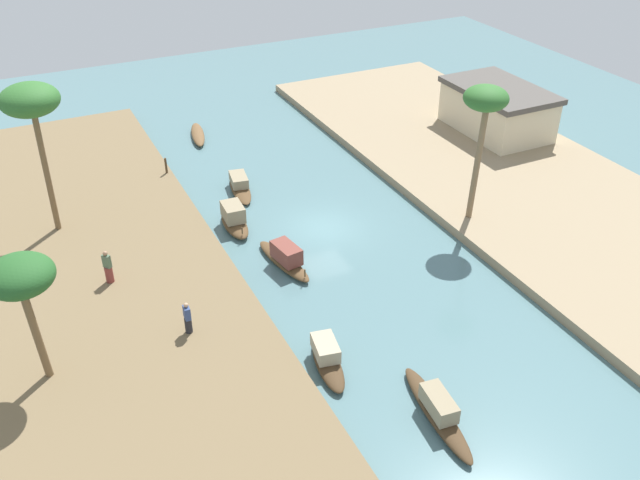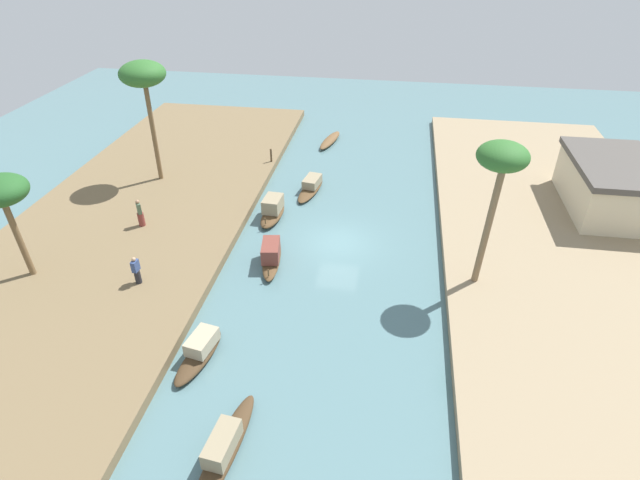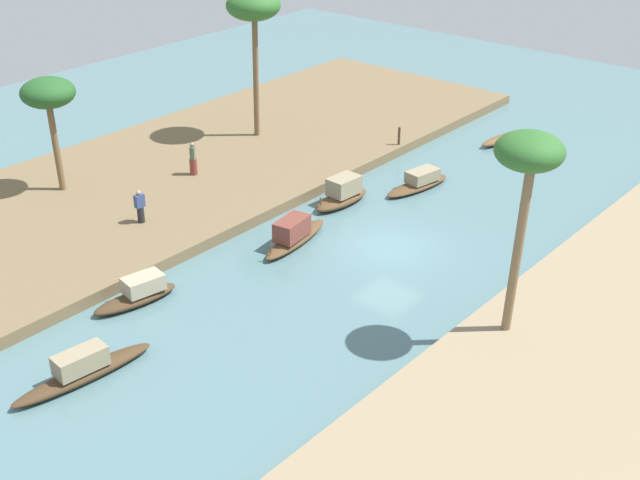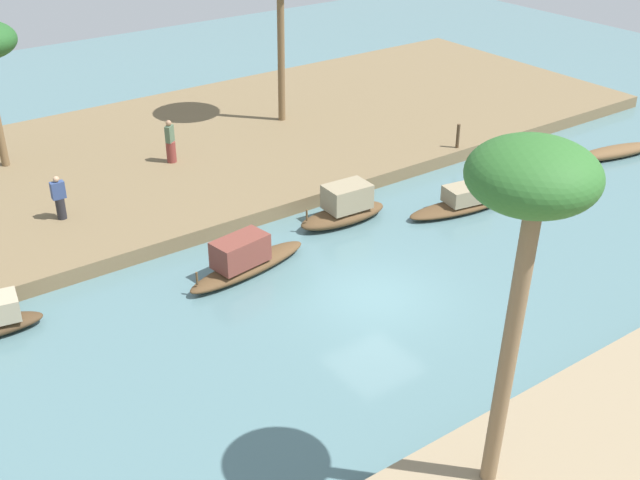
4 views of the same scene
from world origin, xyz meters
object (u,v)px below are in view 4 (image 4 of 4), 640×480
object	(u,v)px
sampan_downstream_large	(245,260)
mooring_post	(458,136)
sampan_midstream	(345,208)
palm_tree_right_tall	(531,194)
person_by_mooring	(171,145)
person_on_near_bank	(59,199)
sampan_with_tall_canopy	(615,152)
sampan_upstream_small	(462,202)

from	to	relation	value
sampan_downstream_large	mooring_post	distance (m)	12.35
sampan_midstream	palm_tree_right_tall	distance (m)	14.79
sampan_midstream	mooring_post	size ratio (longest dim) A/B	3.42
sampan_midstream	person_by_mooring	distance (m)	8.00
person_on_near_bank	palm_tree_right_tall	bearing A→B (deg)	101.54
sampan_with_tall_canopy	person_on_near_bank	size ratio (longest dim) A/B	2.71
mooring_post	palm_tree_right_tall	distance (m)	19.80
sampan_upstream_small	person_by_mooring	distance (m)	11.57
palm_tree_right_tall	sampan_midstream	bearing A→B (deg)	-114.06
palm_tree_right_tall	sampan_with_tall_canopy	bearing A→B (deg)	-150.78
sampan_with_tall_canopy	mooring_post	size ratio (longest dim) A/B	4.19
person_by_mooring	mooring_post	xyz separation A→B (m)	(-10.26, 5.56, -0.21)
sampan_midstream	mooring_post	world-z (taller)	mooring_post
person_on_near_bank	palm_tree_right_tall	xyz separation A→B (m)	(-2.90, 17.17, 5.83)
mooring_post	person_by_mooring	bearing A→B (deg)	-28.45
sampan_midstream	person_on_near_bank	world-z (taller)	person_on_near_bank
person_on_near_bank	person_by_mooring	world-z (taller)	person_by_mooring
sampan_downstream_large	sampan_with_tall_canopy	world-z (taller)	sampan_downstream_large
person_on_near_bank	mooring_post	world-z (taller)	person_on_near_bank
sampan_midstream	sampan_with_tall_canopy	bearing A→B (deg)	174.93
sampan_downstream_large	sampan_upstream_small	xyz separation A→B (m)	(-8.72, 0.75, -0.14)
sampan_midstream	sampan_with_tall_canopy	distance (m)	13.01
sampan_with_tall_canopy	sampan_midstream	bearing A→B (deg)	3.90
sampan_downstream_large	sampan_upstream_small	distance (m)	8.75
sampan_upstream_small	mooring_post	distance (m)	4.94
person_on_near_bank	mooring_post	size ratio (longest dim) A/B	1.54
sampan_downstream_large	sampan_with_tall_canopy	distance (m)	17.61
person_by_mooring	palm_tree_right_tall	bearing A→B (deg)	-134.14
person_on_near_bank	person_by_mooring	bearing A→B (deg)	-154.41
sampan_midstream	person_by_mooring	xyz separation A→B (m)	(2.97, -7.39, 0.71)
person_by_mooring	mooring_post	size ratio (longest dim) A/B	1.71
sampan_downstream_large	sampan_with_tall_canopy	xyz separation A→B (m)	(-17.58, 0.84, -0.26)
sampan_upstream_small	mooring_post	size ratio (longest dim) A/B	4.22
sampan_downstream_large	palm_tree_right_tall	size ratio (longest dim) A/B	0.61
sampan_midstream	sampan_with_tall_canopy	world-z (taller)	sampan_midstream
sampan_midstream	sampan_downstream_large	bearing A→B (deg)	15.75
sampan_downstream_large	person_by_mooring	xyz separation A→B (m)	(-1.74, -8.44, 0.75)
person_on_near_bank	palm_tree_right_tall	size ratio (longest dim) A/B	0.21
mooring_post	palm_tree_right_tall	world-z (taller)	palm_tree_right_tall
sampan_downstream_large	person_by_mooring	world-z (taller)	person_by_mooring
sampan_upstream_small	palm_tree_right_tall	size ratio (longest dim) A/B	0.57
person_by_mooring	mooring_post	distance (m)	11.67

